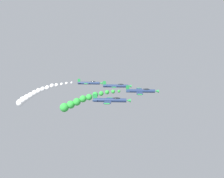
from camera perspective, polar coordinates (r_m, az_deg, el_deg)
airplane_lead at (r=80.95m, az=6.58°, el=-0.42°), size 9.57×10.35×2.35m
smoke_trail_lead at (r=80.85m, az=-7.48°, el=-2.81°), size 5.61×18.85×6.69m
airplane_left_inner at (r=91.73m, az=0.96°, el=0.70°), size 9.56×10.35×2.35m
airplane_right_inner at (r=69.39m, az=-0.32°, el=-2.51°), size 9.57×10.35×2.33m
airplane_left_outer at (r=105.08m, az=-5.14°, el=1.34°), size 9.55×10.35×2.50m
smoke_trail_left_outer at (r=118.88m, az=-17.88°, el=-1.60°), size 10.58×28.58×12.85m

